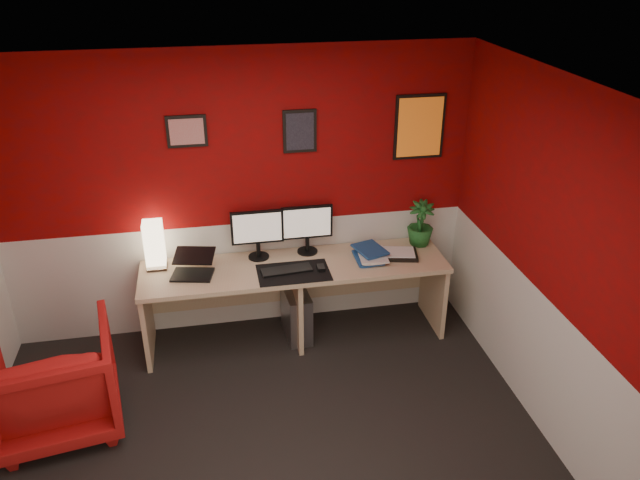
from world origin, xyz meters
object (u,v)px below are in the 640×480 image
Objects in this scene: monitor_left at (257,227)px; monitor_right at (307,222)px; desk at (296,302)px; zen_tray at (397,254)px; laptop at (191,264)px; armchair at (54,381)px; shoji_lamp at (155,246)px; pc_tower at (296,313)px; potted_plant at (421,223)px.

monitor_left is 1.00× the size of monitor_right.
zen_tray is at bearing 0.11° from desk.
monitor_right reaches higher than laptop.
monitor_left is (-0.29, 0.20, 0.66)m from desk.
monitor_right is at bearing -163.23° from armchair.
shoji_lamp reaches higher than pc_tower.
desk is at bearing -179.89° from zen_tray.
desk is at bearing -8.84° from shoji_lamp.
monitor_right is (0.14, 0.22, 0.66)m from desk.
monitor_left is at bearing 145.72° from desk.
pc_tower is at bearing -126.26° from monitor_right.
desk is at bearing -166.96° from armchair.
shoji_lamp is at bearing -178.26° from monitor_right.
laptop is at bearing -174.25° from potted_plant.
monitor_left is at bearing 179.38° from potted_plant.
desk is at bearing -107.68° from pc_tower.
monitor_left is at bearing -177.19° from monitor_right.
monitor_left is at bearing 146.94° from pc_tower.
pc_tower is at bearing 16.06° from laptop.
monitor_left is at bearing -157.88° from armchair.
shoji_lamp is 0.46× the size of armchair.
shoji_lamp is 1.31m from armchair.
armchair is (-2.01, -0.99, -0.63)m from monitor_right.
laptop is 0.94× the size of zen_tray.
laptop is at bearing -166.50° from monitor_right.
potted_plant is (1.02, -0.04, -0.08)m from monitor_right.
potted_plant is (1.46, -0.02, -0.08)m from monitor_left.
desk is at bearing 14.02° from laptop.
monitor_left is 0.86m from pc_tower.
armchair is at bearing -162.49° from potted_plant.
pc_tower is at bearing 76.15° from desk.
potted_plant is 1.37m from pc_tower.
pc_tower is 2.05m from armchair.
shoji_lamp is (-1.15, 0.18, 0.56)m from desk.
desk is 0.71m from monitor_right.
zen_tray is 0.41× the size of armchair.
armchair is at bearing -157.44° from desk.
desk is 1.31m from potted_plant.
zen_tray is at bearing -173.83° from armchair.
desk is 3.02× the size of armchair.
shoji_lamp is 0.89× the size of pc_tower.
monitor_left reaches higher than zen_tray.
potted_plant is at bearing 18.27° from laptop.
monitor_right is 1.41× the size of potted_plant.
zen_tray reaches higher than desk.
desk is 2.02m from armchair.
shoji_lamp is 2.32m from potted_plant.
monitor_left reaches higher than laptop.
monitor_left reaches higher than shoji_lamp.
shoji_lamp is 1.30m from monitor_right.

